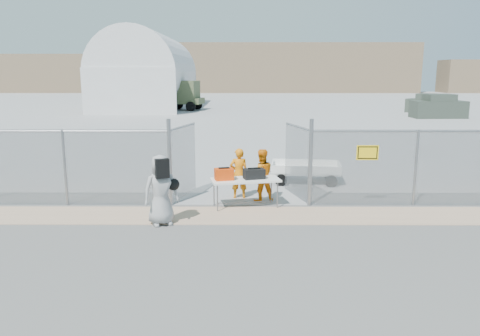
{
  "coord_description": "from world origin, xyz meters",
  "views": [
    {
      "loc": [
        0.06,
        -11.03,
        3.78
      ],
      "look_at": [
        0.0,
        2.0,
        1.1
      ],
      "focal_mm": 35.0,
      "sensor_mm": 36.0,
      "label": 1
    }
  ],
  "objects_px": {
    "utility_trailer": "(306,172)",
    "security_worker_right": "(261,175)",
    "folding_table": "(245,193)",
    "security_worker_left": "(239,173)",
    "visitor": "(161,190)"
  },
  "relations": [
    {
      "from": "security_worker_right",
      "to": "utility_trailer",
      "type": "relative_size",
      "value": 0.51
    },
    {
      "from": "folding_table",
      "to": "security_worker_left",
      "type": "height_order",
      "value": "security_worker_left"
    },
    {
      "from": "folding_table",
      "to": "security_worker_right",
      "type": "xyz_separation_m",
      "value": [
        0.47,
        0.61,
        0.38
      ]
    },
    {
      "from": "folding_table",
      "to": "utility_trailer",
      "type": "xyz_separation_m",
      "value": [
        2.12,
        3.06,
        -0.04
      ]
    },
    {
      "from": "visitor",
      "to": "security_worker_left",
      "type": "bearing_deg",
      "value": 29.66
    },
    {
      "from": "security_worker_left",
      "to": "utility_trailer",
      "type": "distance_m",
      "value": 3.16
    },
    {
      "from": "folding_table",
      "to": "security_worker_right",
      "type": "height_order",
      "value": "security_worker_right"
    },
    {
      "from": "security_worker_left",
      "to": "security_worker_right",
      "type": "distance_m",
      "value": 0.74
    },
    {
      "from": "visitor",
      "to": "utility_trailer",
      "type": "distance_m",
      "value": 6.31
    },
    {
      "from": "security_worker_left",
      "to": "utility_trailer",
      "type": "bearing_deg",
      "value": -138.92
    },
    {
      "from": "utility_trailer",
      "to": "security_worker_right",
      "type": "bearing_deg",
      "value": -117.97
    },
    {
      "from": "folding_table",
      "to": "security_worker_left",
      "type": "relative_size",
      "value": 1.25
    },
    {
      "from": "visitor",
      "to": "utility_trailer",
      "type": "xyz_separation_m",
      "value": [
        4.24,
        4.64,
        -0.52
      ]
    },
    {
      "from": "visitor",
      "to": "utility_trailer",
      "type": "relative_size",
      "value": 0.58
    },
    {
      "from": "security_worker_right",
      "to": "visitor",
      "type": "height_order",
      "value": "visitor"
    }
  ]
}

